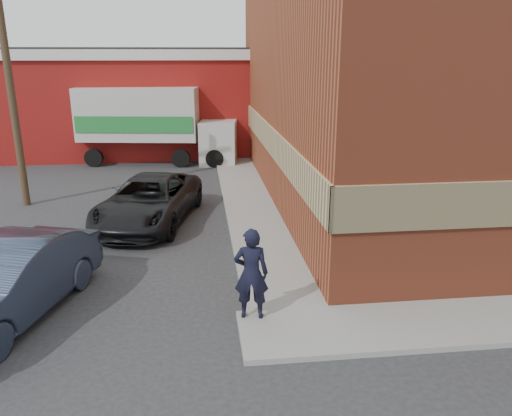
{
  "coord_description": "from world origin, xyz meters",
  "views": [
    {
      "loc": [
        -1.18,
        -9.41,
        5.35
      ],
      "look_at": [
        0.22,
        2.49,
        1.61
      ],
      "focal_mm": 35.0,
      "sensor_mm": 36.0,
      "label": 1
    }
  ],
  "objects_px": {
    "utility_pole": "(8,71)",
    "suv_a": "(149,201)",
    "warehouse": "(110,100)",
    "sedan": "(7,282)",
    "box_truck": "(154,120)",
    "man": "(251,274)",
    "brick_building": "(454,71)"
  },
  "relations": [
    {
      "from": "utility_pole",
      "to": "suv_a",
      "type": "relative_size",
      "value": 1.66
    },
    {
      "from": "warehouse",
      "to": "utility_pole",
      "type": "height_order",
      "value": "utility_pole"
    },
    {
      "from": "warehouse",
      "to": "sedan",
      "type": "relative_size",
      "value": 3.29
    },
    {
      "from": "sedan",
      "to": "suv_a",
      "type": "bearing_deg",
      "value": 85.14
    },
    {
      "from": "suv_a",
      "to": "box_truck",
      "type": "distance_m",
      "value": 9.57
    },
    {
      "from": "warehouse",
      "to": "man",
      "type": "height_order",
      "value": "warehouse"
    },
    {
      "from": "brick_building",
      "to": "warehouse",
      "type": "bearing_deg",
      "value": 142.8
    },
    {
      "from": "sedan",
      "to": "suv_a",
      "type": "xyz_separation_m",
      "value": [
        2.38,
        5.94,
        -0.07
      ]
    },
    {
      "from": "warehouse",
      "to": "box_truck",
      "type": "distance_m",
      "value": 4.97
    },
    {
      "from": "suv_a",
      "to": "box_truck",
      "type": "height_order",
      "value": "box_truck"
    },
    {
      "from": "utility_pole",
      "to": "box_truck",
      "type": "bearing_deg",
      "value": 58.5
    },
    {
      "from": "man",
      "to": "suv_a",
      "type": "xyz_separation_m",
      "value": [
        -2.62,
        6.69,
        -0.33
      ]
    },
    {
      "from": "man",
      "to": "brick_building",
      "type": "bearing_deg",
      "value": -125.19
    },
    {
      "from": "warehouse",
      "to": "man",
      "type": "relative_size",
      "value": 8.44
    },
    {
      "from": "warehouse",
      "to": "box_truck",
      "type": "bearing_deg",
      "value": -56.46
    },
    {
      "from": "man",
      "to": "sedan",
      "type": "relative_size",
      "value": 0.39
    },
    {
      "from": "warehouse",
      "to": "suv_a",
      "type": "bearing_deg",
      "value": -76.82
    },
    {
      "from": "brick_building",
      "to": "warehouse",
      "type": "xyz_separation_m",
      "value": [
        -14.5,
        11.0,
        -1.87
      ]
    },
    {
      "from": "warehouse",
      "to": "sedan",
      "type": "bearing_deg",
      "value": -87.66
    },
    {
      "from": "utility_pole",
      "to": "man",
      "type": "height_order",
      "value": "utility_pole"
    },
    {
      "from": "sedan",
      "to": "box_truck",
      "type": "height_order",
      "value": "box_truck"
    },
    {
      "from": "sedan",
      "to": "warehouse",
      "type": "bearing_deg",
      "value": 109.33
    },
    {
      "from": "man",
      "to": "suv_a",
      "type": "distance_m",
      "value": 7.19
    },
    {
      "from": "brick_building",
      "to": "suv_a",
      "type": "relative_size",
      "value": 3.37
    },
    {
      "from": "warehouse",
      "to": "box_truck",
      "type": "height_order",
      "value": "warehouse"
    },
    {
      "from": "brick_building",
      "to": "sedan",
      "type": "relative_size",
      "value": 3.68
    },
    {
      "from": "sedan",
      "to": "brick_building",
      "type": "bearing_deg",
      "value": 48.79
    },
    {
      "from": "man",
      "to": "utility_pole",
      "type": "bearing_deg",
      "value": -43.66
    },
    {
      "from": "warehouse",
      "to": "suv_a",
      "type": "relative_size",
      "value": 3.01
    },
    {
      "from": "man",
      "to": "sedan",
      "type": "xyz_separation_m",
      "value": [
        -5.0,
        0.75,
        -0.27
      ]
    },
    {
      "from": "sedan",
      "to": "suv_a",
      "type": "relative_size",
      "value": 0.92
    },
    {
      "from": "sedan",
      "to": "box_truck",
      "type": "relative_size",
      "value": 0.63
    }
  ]
}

